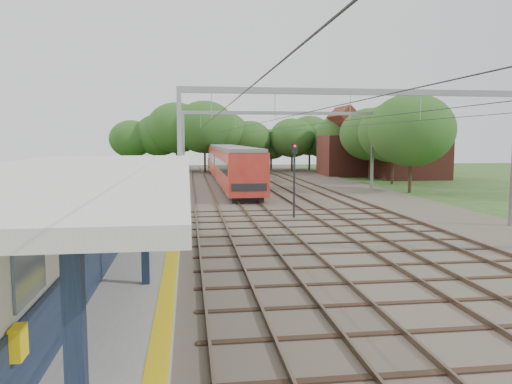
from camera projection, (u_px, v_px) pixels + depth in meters
ground at (434, 379)px, 9.56m from camera, size 160.00×160.00×0.00m
ballast_bed at (298, 196)px, 39.65m from camera, size 18.00×90.00×0.10m
platform at (124, 238)px, 22.33m from camera, size 5.00×52.00×0.35m
yellow_stripe at (175, 233)px, 22.61m from camera, size 0.45×52.00×0.01m
station_building at (47, 223)px, 15.05m from camera, size 3.41×18.00×3.40m
canopy at (76, 172)px, 14.04m from camera, size 6.40×20.00×3.44m
rail_tracks at (267, 195)px, 39.30m from camera, size 11.80×88.00×0.15m
catenary_system at (305, 125)px, 34.34m from camera, size 17.22×88.00×7.00m
tree_band at (252, 136)px, 65.84m from camera, size 31.72×30.88×8.82m
house_near at (412, 153)px, 57.39m from camera, size 7.00×6.12×7.89m
house_far at (353, 150)px, 62.60m from camera, size 8.00×6.12×8.66m
person at (122, 222)px, 19.39m from camera, size 0.75×0.49×2.05m
bicycle at (166, 226)px, 21.23m from camera, size 1.89×0.69×1.11m
train at (228, 163)px, 51.67m from camera, size 2.89×35.93×3.79m
signal_post at (294, 172)px, 28.29m from camera, size 0.34×0.31×4.30m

